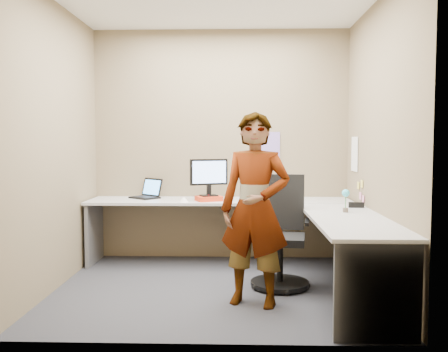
{
  "coord_description": "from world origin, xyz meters",
  "views": [
    {
      "loc": [
        0.23,
        -4.63,
        1.39
      ],
      "look_at": [
        0.07,
        0.25,
        1.05
      ],
      "focal_mm": 40.0,
      "sensor_mm": 36.0,
      "label": 1
    }
  ],
  "objects_px": {
    "desk": "(260,221)",
    "monitor": "(209,174)",
    "office_chair": "(281,242)",
    "person": "(255,209)"
  },
  "relations": [
    {
      "from": "desk",
      "to": "monitor",
      "type": "distance_m",
      "value": 0.86
    },
    {
      "from": "monitor",
      "to": "office_chair",
      "type": "bearing_deg",
      "value": -68.98
    },
    {
      "from": "desk",
      "to": "office_chair",
      "type": "distance_m",
      "value": 0.36
    },
    {
      "from": "desk",
      "to": "monitor",
      "type": "xyz_separation_m",
      "value": [
        -0.55,
        0.49,
        0.44
      ]
    },
    {
      "from": "office_chair",
      "to": "person",
      "type": "height_order",
      "value": "person"
    },
    {
      "from": "monitor",
      "to": "person",
      "type": "height_order",
      "value": "person"
    },
    {
      "from": "office_chair",
      "to": "person",
      "type": "relative_size",
      "value": 0.64
    },
    {
      "from": "monitor",
      "to": "office_chair",
      "type": "relative_size",
      "value": 0.39
    },
    {
      "from": "monitor",
      "to": "person",
      "type": "distance_m",
      "value": 1.42
    },
    {
      "from": "office_chair",
      "to": "person",
      "type": "xyz_separation_m",
      "value": [
        -0.26,
        -0.56,
        0.39
      ]
    }
  ]
}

